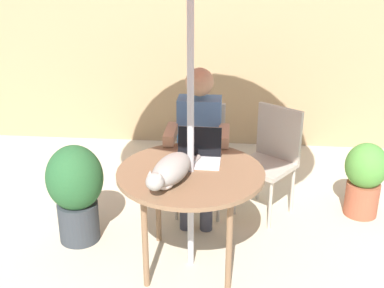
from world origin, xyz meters
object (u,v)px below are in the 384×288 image
object	(u,v)px
chair_occupied	(200,149)
potted_plant_near_fence	(365,177)
cat	(170,171)
laptop	(199,151)
patio_table	(191,180)
person_seated	(199,137)
chair_empty	(272,153)
potted_plant_by_chair	(76,189)

from	to	relation	value
chair_occupied	potted_plant_near_fence	size ratio (longest dim) A/B	1.41
cat	laptop	bearing A→B (deg)	67.87
patio_table	person_seated	xyz separation A→B (m)	(0.00, 0.68, 0.03)
patio_table	person_seated	distance (m)	0.68
chair_empty	laptop	world-z (taller)	laptop
chair_empty	person_seated	distance (m)	0.63
laptop	cat	size ratio (longest dim) A/B	0.49
chair_occupied	cat	distance (m)	1.07
patio_table	chair_occupied	world-z (taller)	chair_occupied
potted_plant_near_fence	potted_plant_by_chair	bearing A→B (deg)	-165.52
laptop	cat	bearing A→B (deg)	-112.13
chair_occupied	potted_plant_near_fence	xyz separation A→B (m)	(1.35, -0.03, -0.18)
patio_table	laptop	world-z (taller)	laptop
person_seated	cat	distance (m)	0.88
person_seated	potted_plant_near_fence	bearing A→B (deg)	5.41
chair_occupied	potted_plant_by_chair	xyz separation A→B (m)	(-0.87, -0.60, -0.10)
chair_empty	potted_plant_by_chair	world-z (taller)	chair_empty
potted_plant_near_fence	laptop	bearing A→B (deg)	-154.40
person_seated	cat	xyz separation A→B (m)	(-0.11, -0.87, 0.12)
laptop	potted_plant_by_chair	size ratio (longest dim) A/B	0.40
patio_table	cat	bearing A→B (deg)	-120.61
chair_empty	laptop	xyz separation A→B (m)	(-0.55, -0.64, 0.26)
patio_table	chair_empty	xyz separation A→B (m)	(0.59, 0.82, -0.14)
chair_occupied	laptop	world-z (taller)	laptop
chair_occupied	patio_table	bearing A→B (deg)	-90.00
potted_plant_by_chair	chair_occupied	bearing A→B (deg)	34.64
chair_occupied	potted_plant_by_chair	bearing A→B (deg)	-145.36
patio_table	laptop	bearing A→B (deg)	77.69
chair_empty	person_seated	world-z (taller)	person_seated
patio_table	potted_plant_by_chair	distance (m)	0.94
laptop	potted_plant_by_chair	bearing A→B (deg)	176.68
person_seated	laptop	xyz separation A→B (m)	(0.04, -0.50, 0.09)
person_seated	chair_empty	bearing A→B (deg)	13.09
chair_empty	potted_plant_by_chair	bearing A→B (deg)	-158.25
person_seated	potted_plant_by_chair	distance (m)	1.02
patio_table	cat	xyz separation A→B (m)	(-0.11, -0.19, 0.15)
cat	patio_table	bearing A→B (deg)	59.39
person_seated	laptop	size ratio (longest dim) A/B	4.04
potted_plant_by_chair	chair_empty	bearing A→B (deg)	21.75
laptop	cat	world-z (taller)	laptop
person_seated	potted_plant_by_chair	xyz separation A→B (m)	(-0.87, -0.45, -0.27)
potted_plant_by_chair	patio_table	bearing A→B (deg)	-15.15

